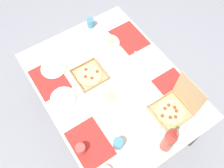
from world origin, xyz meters
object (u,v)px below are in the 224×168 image
(cup_red, at_px, (118,144))
(cup_clear_right, at_px, (91,23))
(pizza_box_edge_far, at_px, (174,108))
(cup_clear_left, at_px, (81,149))
(plate_middle, at_px, (109,43))
(soda_bottle, at_px, (169,141))
(plate_near_left, at_px, (53,68))
(plate_far_left, at_px, (113,98))
(plate_near_right, at_px, (63,98))
(pizza_box_corner_right, at_px, (89,75))

(cup_red, bearing_deg, cup_clear_right, 158.31)
(pizza_box_edge_far, bearing_deg, cup_clear_left, -99.33)
(plate_middle, relative_size, soda_bottle, 0.63)
(plate_near_left, xyz_separation_m, cup_red, (0.89, 0.09, 0.04))
(plate_far_left, bearing_deg, cup_red, -28.69)
(plate_near_left, xyz_separation_m, cup_clear_right, (-0.26, 0.55, 0.04))
(cup_clear_right, bearing_deg, plate_near_left, -64.92)
(pizza_box_edge_far, bearing_deg, cup_clear_right, -175.92)
(cup_red, bearing_deg, plate_near_right, -164.94)
(cup_clear_right, distance_m, cup_clear_left, 1.24)
(plate_near_right, bearing_deg, cup_clear_left, -11.42)
(pizza_box_edge_far, xyz_separation_m, cup_clear_right, (-1.16, -0.08, -0.00))
(plate_near_left, xyz_separation_m, plate_far_left, (0.54, 0.28, 0.00))
(cup_red, bearing_deg, pizza_box_edge_far, 89.10)
(pizza_box_corner_right, relative_size, cup_clear_right, 2.90)
(plate_near_right, distance_m, soda_bottle, 0.91)
(pizza_box_corner_right, height_order, cup_red, cup_red)
(soda_bottle, relative_size, cup_clear_right, 3.63)
(cup_clear_right, bearing_deg, pizza_box_corner_right, -32.51)
(pizza_box_corner_right, xyz_separation_m, cup_clear_left, (0.53, -0.39, 0.03))
(pizza_box_corner_right, bearing_deg, plate_near_right, -76.25)
(soda_bottle, xyz_separation_m, cup_clear_left, (-0.32, -0.54, -0.09))
(plate_near_left, relative_size, soda_bottle, 0.70)
(soda_bottle, distance_m, cup_red, 0.37)
(plate_middle, xyz_separation_m, cup_clear_left, (0.74, -0.73, 0.03))
(plate_near_right, bearing_deg, pizza_box_corner_right, 103.75)
(plate_far_left, bearing_deg, pizza_box_corner_right, -169.98)
(pizza_box_edge_far, height_order, cup_clear_right, pizza_box_edge_far)
(plate_far_left, bearing_deg, plate_near_right, -122.96)
(plate_near_left, bearing_deg, plate_middle, 86.88)
(pizza_box_edge_far, distance_m, cup_clear_left, 0.80)
(soda_bottle, distance_m, cup_clear_right, 1.36)
(plate_near_left, height_order, soda_bottle, soda_bottle)
(pizza_box_edge_far, relative_size, cup_red, 3.17)
(plate_near_right, relative_size, cup_clear_right, 2.42)
(pizza_box_corner_right, xyz_separation_m, soda_bottle, (0.85, 0.16, 0.12))
(plate_middle, xyz_separation_m, cup_clear_right, (-0.29, -0.03, 0.03))
(pizza_box_edge_far, bearing_deg, plate_middle, -176.50)
(plate_far_left, bearing_deg, plate_near_left, -152.38)
(plate_near_right, xyz_separation_m, cup_red, (0.58, 0.16, 0.04))
(plate_near_right, bearing_deg, pizza_box_edge_far, 49.77)
(plate_far_left, relative_size, cup_clear_left, 2.68)
(cup_clear_right, xyz_separation_m, cup_clear_left, (1.03, -0.70, -0.00))
(plate_far_left, xyz_separation_m, cup_red, (0.35, -0.19, 0.04))
(soda_bottle, bearing_deg, plate_near_right, -149.89)
(pizza_box_corner_right, height_order, plate_near_right, pizza_box_corner_right)
(pizza_box_edge_far, relative_size, plate_near_left, 1.36)
(plate_near_left, bearing_deg, pizza_box_corner_right, 43.65)
(plate_middle, bearing_deg, pizza_box_edge_far, 3.50)
(cup_clear_left, bearing_deg, cup_red, 64.06)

